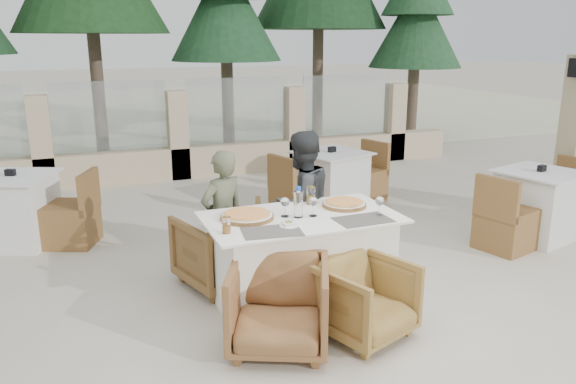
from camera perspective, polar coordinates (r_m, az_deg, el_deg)
name	(u,v)px	position (r m, az deg, el deg)	size (l,w,h in m)	color
ground	(290,303)	(4.89, 0.19, -11.22)	(80.00, 80.00, 0.00)	beige
sand_patch	(122,111)	(18.27, -16.50, 7.88)	(30.00, 16.00, 0.01)	beige
perimeter_wall_far	(178,129)	(9.12, -11.15, 6.32)	(10.00, 0.34, 1.60)	beige
lantern_pillar	(575,138)	(7.81, 27.17, 4.92)	(0.34, 0.34, 2.00)	tan
pine_centre	(226,22)	(11.69, -6.36, 16.81)	(2.20, 2.20, 5.00)	#214F2B
pine_far_right	(416,35)	(12.74, 12.87, 15.28)	(1.98, 1.98, 4.50)	#24512C
dining_table	(301,260)	(4.77, 1.34, -6.87)	(1.60, 0.90, 0.77)	white
placemat_near_left	(272,232)	(4.27, -1.65, -4.04)	(0.45, 0.30, 0.00)	#625B54
placemat_near_right	(363,220)	(4.58, 7.63, -2.81)	(0.45, 0.30, 0.00)	#5C554F
pizza_left	(247,215)	(4.58, -4.18, -2.37)	(0.44, 0.44, 0.06)	orange
pizza_right	(344,204)	(4.92, 5.73, -1.19)	(0.38, 0.38, 0.05)	orange
water_bottle	(298,202)	(4.57, 1.06, -1.02)	(0.08, 0.08, 0.26)	#A8C2DD
wine_glass_centre	(285,206)	(4.59, -0.32, -1.43)	(0.08, 0.08, 0.18)	white
wine_glass_near	(313,205)	(4.61, 2.56, -1.38)	(0.08, 0.08, 0.18)	silver
wine_glass_corner	(380,205)	(4.68, 9.30, -1.30)	(0.08, 0.08, 0.18)	white
beer_glass_left	(226,225)	(4.25, -6.27, -3.35)	(0.06, 0.06, 0.13)	orange
beer_glass_right	(311,196)	(4.95, 2.34, -0.36)	(0.08, 0.08, 0.16)	#C28E1B
olive_dish	(289,224)	(4.38, 0.09, -3.23)	(0.11, 0.11, 0.04)	white
armchair_far_left	(222,250)	(5.16, -6.74, -5.85)	(0.71, 0.73, 0.66)	brown
armchair_far_right	(292,234)	(5.54, 0.40, -4.28)	(0.70, 0.72, 0.65)	brown
armchair_near_left	(279,306)	(4.12, -0.93, -11.50)	(0.70, 0.72, 0.65)	brown
armchair_near_right	(364,299)	(4.33, 7.77, -10.75)	(0.63, 0.65, 0.59)	olive
diner_left	(223,218)	(5.08, -6.64, -2.67)	(0.45, 0.30, 1.25)	#585C43
diner_right	(301,203)	(5.28, 1.37, -1.17)	(0.67, 0.52, 1.38)	#323537
bg_table_a	(15,210)	(6.78, -25.96, -1.66)	(1.64, 0.82, 0.77)	white
bg_table_b	(331,181)	(7.36, 4.42, 1.13)	(1.64, 0.82, 0.77)	silver
bg_table_c	(537,205)	(6.88, 24.00, -1.19)	(1.64, 0.82, 0.77)	silver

